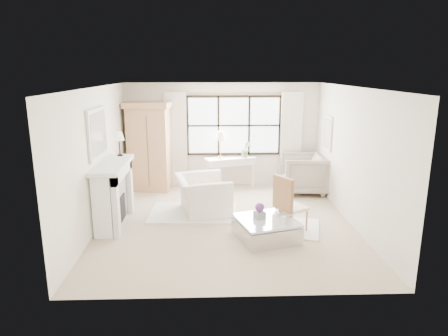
% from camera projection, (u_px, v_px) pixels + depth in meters
% --- Properties ---
extents(floor, '(5.50, 5.50, 0.00)m').
position_uv_depth(floor, '(227.00, 222.00, 8.12)').
color(floor, '#BFA88E').
rests_on(floor, ground).
extents(ceiling, '(5.50, 5.50, 0.00)m').
position_uv_depth(ceiling, '(227.00, 87.00, 7.47)').
color(ceiling, silver).
rests_on(ceiling, ground).
extents(wall_back, '(5.00, 0.00, 5.00)m').
position_uv_depth(wall_back, '(222.00, 135.00, 10.46)').
color(wall_back, silver).
rests_on(wall_back, ground).
extents(wall_front, '(5.00, 0.00, 5.00)m').
position_uv_depth(wall_front, '(235.00, 203.00, 5.13)').
color(wall_front, silver).
rests_on(wall_front, ground).
extents(wall_left, '(0.00, 5.50, 5.50)m').
position_uv_depth(wall_left, '(98.00, 158.00, 7.71)').
color(wall_left, white).
rests_on(wall_left, ground).
extents(wall_right, '(0.00, 5.50, 5.50)m').
position_uv_depth(wall_right, '(353.00, 156.00, 7.88)').
color(wall_right, beige).
rests_on(wall_right, ground).
extents(window_pane, '(2.40, 0.02, 1.50)m').
position_uv_depth(window_pane, '(234.00, 126.00, 10.39)').
color(window_pane, silver).
rests_on(window_pane, wall_back).
extents(window_frame, '(2.50, 0.04, 1.50)m').
position_uv_depth(window_frame, '(234.00, 126.00, 10.38)').
color(window_frame, black).
rests_on(window_frame, wall_back).
extents(curtain_rod, '(3.30, 0.04, 0.04)m').
position_uv_depth(curtain_rod, '(234.00, 92.00, 10.13)').
color(curtain_rod, '#BA9540').
rests_on(curtain_rod, wall_back).
extents(curtain_left, '(0.55, 0.10, 2.47)m').
position_uv_depth(curtain_left, '(176.00, 140.00, 10.35)').
color(curtain_left, beige).
rests_on(curtain_left, ground).
extents(curtain_right, '(0.55, 0.10, 2.47)m').
position_uv_depth(curtain_right, '(291.00, 140.00, 10.45)').
color(curtain_right, beige).
rests_on(curtain_right, ground).
extents(fireplace, '(0.58, 1.66, 1.26)m').
position_uv_depth(fireplace, '(112.00, 193.00, 7.89)').
color(fireplace, silver).
rests_on(fireplace, ground).
extents(mirror_frame, '(0.05, 1.15, 0.95)m').
position_uv_depth(mirror_frame, '(97.00, 133.00, 7.59)').
color(mirror_frame, silver).
rests_on(mirror_frame, wall_left).
extents(mirror_glass, '(0.02, 1.00, 0.80)m').
position_uv_depth(mirror_glass, '(99.00, 133.00, 7.59)').
color(mirror_glass, silver).
rests_on(mirror_glass, wall_left).
extents(art_frame, '(0.04, 0.62, 0.82)m').
position_uv_depth(art_frame, '(327.00, 133.00, 9.48)').
color(art_frame, silver).
rests_on(art_frame, wall_right).
extents(art_canvas, '(0.01, 0.52, 0.72)m').
position_uv_depth(art_canvas, '(327.00, 133.00, 9.48)').
color(art_canvas, '#B6A68D').
rests_on(art_canvas, wall_right).
extents(mantel_lamp, '(0.22, 0.22, 0.51)m').
position_uv_depth(mantel_lamp, '(119.00, 137.00, 8.27)').
color(mantel_lamp, black).
rests_on(mantel_lamp, fireplace).
extents(armoire, '(1.20, 0.84, 2.24)m').
position_uv_depth(armoire, '(149.00, 146.00, 10.08)').
color(armoire, tan).
rests_on(armoire, floor).
extents(console_table, '(1.37, 0.81, 0.80)m').
position_uv_depth(console_table, '(230.00, 172.00, 10.44)').
color(console_table, silver).
rests_on(console_table, floor).
extents(console_lamp, '(0.28, 0.28, 0.69)m').
position_uv_depth(console_lamp, '(221.00, 136.00, 10.18)').
color(console_lamp, '#BB8B41').
rests_on(console_lamp, console_table).
extents(orchid_plant, '(0.28, 0.24, 0.43)m').
position_uv_depth(orchid_plant, '(246.00, 149.00, 10.31)').
color(orchid_plant, '#5E7A51').
rests_on(orchid_plant, console_table).
extents(side_table, '(0.40, 0.40, 0.51)m').
position_uv_depth(side_table, '(212.00, 187.00, 9.42)').
color(side_table, white).
rests_on(side_table, floor).
extents(rug_left, '(1.91, 1.38, 0.03)m').
position_uv_depth(rug_left, '(194.00, 213.00, 8.61)').
color(rug_left, silver).
rests_on(rug_left, floor).
extents(rug_right, '(1.67, 1.42, 0.03)m').
position_uv_depth(rug_right, '(281.00, 227.00, 7.85)').
color(rug_right, white).
rests_on(rug_right, floor).
extents(club_armchair, '(1.31, 1.42, 0.79)m').
position_uv_depth(club_armchair, '(203.00, 195.00, 8.60)').
color(club_armchair, white).
rests_on(club_armchair, floor).
extents(wingback_chair, '(1.14, 1.11, 0.97)m').
position_uv_depth(wingback_chair, '(303.00, 174.00, 9.98)').
color(wingback_chair, gray).
rests_on(wingback_chair, floor).
extents(french_chair, '(0.66, 0.66, 1.08)m').
position_uv_depth(french_chair, '(290.00, 215.00, 7.61)').
color(french_chair, '#AA7447').
rests_on(french_chair, floor).
extents(coffee_table, '(1.24, 1.24, 0.38)m').
position_uv_depth(coffee_table, '(266.00, 229.00, 7.29)').
color(coffee_table, silver).
rests_on(coffee_table, floor).
extents(planter_box, '(0.23, 0.23, 0.13)m').
position_uv_depth(planter_box, '(260.00, 215.00, 7.26)').
color(planter_box, gray).
rests_on(planter_box, coffee_table).
extents(planter_flowers, '(0.17, 0.17, 0.17)m').
position_uv_depth(planter_flowers, '(260.00, 207.00, 7.22)').
color(planter_flowers, '#5F2E75').
rests_on(planter_flowers, planter_box).
extents(pillar_candle, '(0.10, 0.10, 0.12)m').
position_uv_depth(pillar_candle, '(283.00, 220.00, 7.04)').
color(pillar_candle, silver).
rests_on(pillar_candle, coffee_table).
extents(coffee_vase, '(0.16, 0.16, 0.15)m').
position_uv_depth(coffee_vase, '(278.00, 211.00, 7.42)').
color(coffee_vase, silver).
rests_on(coffee_vase, coffee_table).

